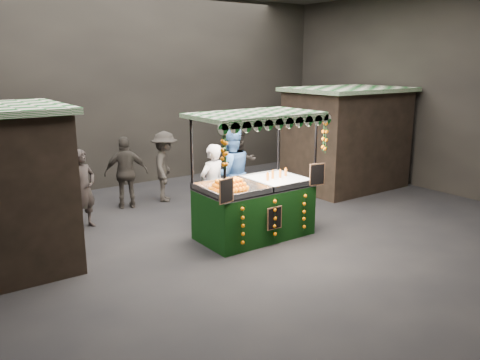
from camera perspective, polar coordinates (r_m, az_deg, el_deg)
ground at (r=9.36m, az=0.30°, el=-6.51°), size 12.00×12.00×0.00m
market_hall at (r=8.78m, az=0.33°, el=14.68°), size 12.10×10.10×5.05m
neighbour_stall_right at (r=12.99m, az=12.38°, el=4.89°), size 3.00×2.20×2.60m
juice_stall at (r=9.07m, az=1.86°, el=-2.32°), size 2.43×1.43×2.35m
vendor_grey at (r=9.63m, az=-3.27°, el=-0.70°), size 0.69×0.53×1.68m
vendor_blue at (r=10.01m, az=-1.16°, el=0.72°), size 1.05×0.87×1.97m
shopper_0 at (r=10.02m, az=-17.94°, el=-1.04°), size 0.69×0.60×1.60m
shopper_1 at (r=11.93m, az=0.04°, el=2.16°), size 0.91×0.76×1.68m
shopper_2 at (r=11.16m, az=-13.23°, el=0.85°), size 1.03×0.68×1.64m
shopper_3 at (r=11.56m, az=-8.82°, el=1.58°), size 1.08×1.24×1.67m
shopper_4 at (r=10.61m, az=-20.72°, el=0.39°), size 1.01×0.73×1.90m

